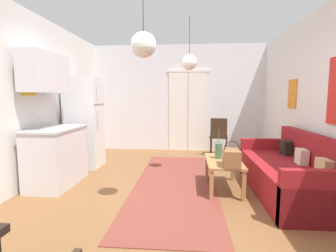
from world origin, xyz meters
name	(u,v)px	position (x,y,z in m)	size (l,w,h in m)	color
ground_plane	(167,208)	(0.00, 0.00, -0.05)	(4.98, 7.50, 0.10)	brown
wall_back	(179,99)	(0.01, 3.50, 1.35)	(4.58, 0.13, 2.73)	silver
area_rug	(175,184)	(0.06, 0.80, 0.01)	(1.27, 3.57, 0.01)	brown
couch	(291,175)	(1.75, 0.52, 0.29)	(0.87, 2.09, 0.88)	maroon
coffee_table	(224,164)	(0.80, 0.63, 0.39)	(0.51, 0.94, 0.45)	#A87542
bamboo_vase	(219,151)	(0.73, 0.74, 0.57)	(0.11, 0.11, 0.46)	#47704C
handbag	(232,158)	(0.86, 0.31, 0.57)	(0.24, 0.34, 0.35)	brown
refrigerator	(84,122)	(-1.81, 1.72, 0.89)	(0.66, 0.60, 1.79)	white
kitchen_counter	(54,136)	(-1.85, 0.65, 0.79)	(0.59, 1.11, 2.06)	silver
accent_chair	(219,135)	(0.99, 2.84, 0.51)	(0.47, 0.46, 0.91)	#382619
pendant_lamp_near	(143,45)	(-0.25, -0.25, 1.98)	(0.29, 0.29, 0.89)	black
pendant_lamp_far	(189,62)	(0.27, 1.22, 1.98)	(0.26, 0.26, 0.88)	black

